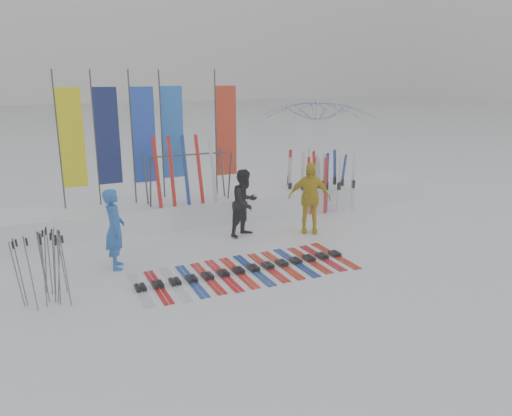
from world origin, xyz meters
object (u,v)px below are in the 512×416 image
person_blue (115,229)px  person_black (245,203)px  tent_canopy (317,148)px  ski_row (246,270)px  person_yellow (309,198)px  ski_rack (188,171)px

person_blue → person_black: bearing=-66.1°
tent_canopy → ski_row: bearing=-133.5°
person_yellow → tent_canopy: (1.99, 2.96, 0.67)m
person_yellow → ski_row: (-2.37, -1.64, -0.81)m
person_blue → person_black: 3.20m
ski_rack → person_yellow: bearing=-36.6°
person_yellow → ski_row: 3.00m
person_blue → tent_canopy: 7.42m
person_yellow → person_black: bearing=-167.3°
ski_rack → person_blue: bearing=-135.0°
tent_canopy → ski_row: size_ratio=0.80×
person_blue → person_yellow: person_yellow is taller
person_yellow → ski_rack: ski_rack is taller
person_blue → person_black: (3.10, 0.80, -0.01)m
person_blue → person_black: size_ratio=1.01×
person_yellow → ski_rack: bearing=171.8°
tent_canopy → person_yellow: bearing=-124.0°
person_black → ski_row: 2.37m
person_blue → person_yellow: 4.61m
ski_row → ski_rack: size_ratio=2.08×
tent_canopy → ski_row: 6.51m
tent_canopy → ski_rack: (-4.40, -1.17, -0.14)m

